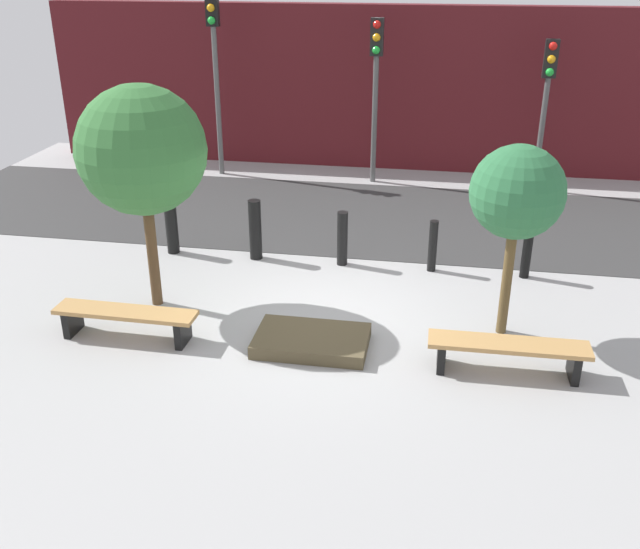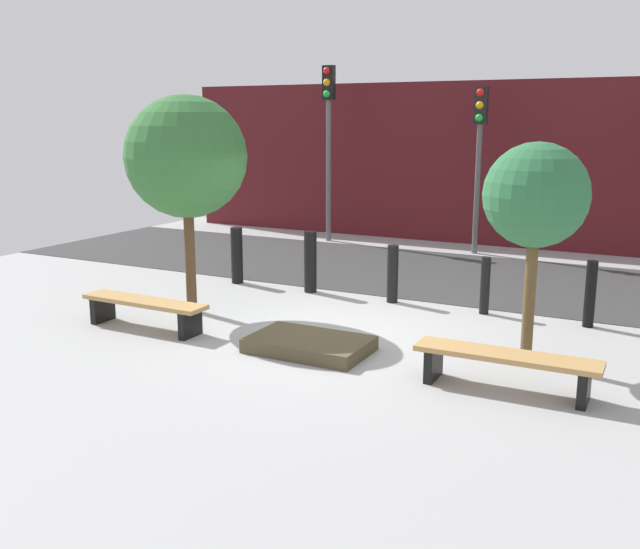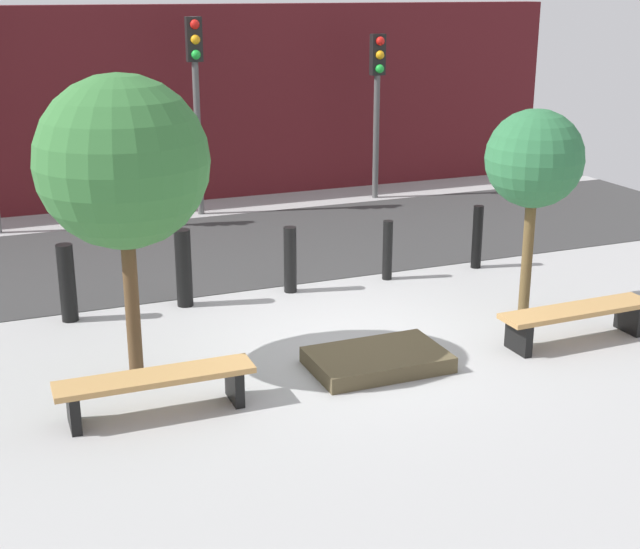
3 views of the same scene
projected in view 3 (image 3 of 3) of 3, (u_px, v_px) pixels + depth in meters
The scene contains 15 objects.
ground_plane at pixel (349, 343), 10.71m from camera, with size 18.00×18.00×0.00m, color #A1A1A1.
road_strip at pixel (240, 247), 14.64m from camera, with size 18.00×4.31×0.01m, color #363636.
building_facade at pixel (180, 105), 17.41m from camera, with size 16.20×0.50×3.77m, color #511419.
bench_left at pixel (156, 385), 8.85m from camera, with size 1.98×0.44×0.43m.
bench_right at pixel (577, 317), 10.66m from camera, with size 2.00×0.45×0.43m.
planter_bed at pixel (377, 360), 10.00m from camera, with size 1.51×0.96×0.18m, color brown.
tree_behind_left_bench at pixel (122, 163), 9.16m from camera, with size 1.81×1.81×3.27m.
tree_behind_right_bench at pixel (534, 160), 11.09m from camera, with size 1.23×1.23×2.67m.
bollard_far_left at pixel (67, 283), 11.28m from camera, with size 0.21×0.21×1.01m, color black.
bollard_left at pixel (184, 268), 11.82m from camera, with size 0.22×0.22×1.05m, color black.
bollard_center at pixel (290, 260), 12.37m from camera, with size 0.18×0.18×0.94m, color black.
bollard_right at pixel (388, 250), 12.92m from camera, with size 0.14×0.14×0.88m, color black.
bollard_far_right at pixel (477, 237), 13.45m from camera, with size 0.15×0.15×0.96m, color black.
traffic_light_mid_west at pixel (196, 80), 16.03m from camera, with size 0.28×0.27×3.58m.
traffic_light_mid_east at pixel (377, 86), 17.40m from camera, with size 0.28×0.27×3.22m.
Camera 3 is at (-4.07, -9.08, 4.09)m, focal length 50.00 mm.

